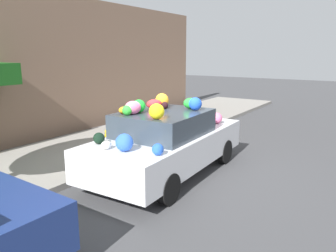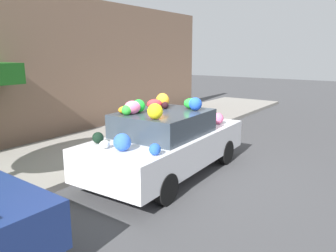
# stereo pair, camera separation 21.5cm
# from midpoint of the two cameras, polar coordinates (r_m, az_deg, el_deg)

# --- Properties ---
(ground_plane) EXTENTS (60.00, 60.00, 0.00)m
(ground_plane) POSITION_cam_midpoint_polar(r_m,az_deg,el_deg) (7.67, -1.52, -8.01)
(ground_plane) COLOR #424244
(sidewalk_curb) EXTENTS (24.00, 3.20, 0.14)m
(sidewalk_curb) POSITION_cam_midpoint_polar(r_m,az_deg,el_deg) (9.40, -15.11, -4.12)
(sidewalk_curb) COLOR gray
(sidewalk_curb) RESTS_ON ground
(building_facade) EXTENTS (18.00, 1.20, 4.54)m
(building_facade) POSITION_cam_midpoint_polar(r_m,az_deg,el_deg) (10.68, -24.66, 9.10)
(building_facade) COLOR #846651
(building_facade) RESTS_ON ground
(fire_hydrant) EXTENTS (0.20, 0.20, 0.70)m
(fire_hydrant) POSITION_cam_midpoint_polar(r_m,az_deg,el_deg) (8.53, -11.00, -2.73)
(fire_hydrant) COLOR gold
(fire_hydrant) RESTS_ON sidewalk_curb
(art_car) EXTENTS (4.41, 1.99, 1.79)m
(art_car) POSITION_cam_midpoint_polar(r_m,az_deg,el_deg) (7.35, -1.00, -2.59)
(art_car) COLOR silver
(art_car) RESTS_ON ground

